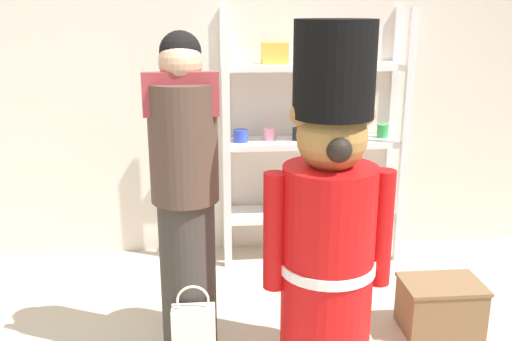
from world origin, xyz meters
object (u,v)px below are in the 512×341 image
display_crate (440,306)px  teddy_bear_guard (329,221)px  merchandise_shelf (312,136)px  shopping_bag (194,341)px  person_shopper (185,197)px

display_crate → teddy_bear_guard: bearing=-160.0°
merchandise_shelf → shopping_bag: bearing=-120.6°
teddy_bear_guard → merchandise_shelf: bearing=83.0°
shopping_bag → merchandise_shelf: bearing=59.4°
teddy_bear_guard → person_shopper: 0.69m
person_shopper → shopping_bag: size_ratio=3.37×
merchandise_shelf → display_crate: bearing=-63.1°
teddy_bear_guard → person_shopper: (-0.67, 0.17, 0.08)m
teddy_bear_guard → shopping_bag: (-0.64, -0.04, -0.58)m
display_crate → person_shopper: bearing=-176.2°
merchandise_shelf → display_crate: 1.40m
merchandise_shelf → shopping_bag: 1.73m
teddy_bear_guard → display_crate: 0.98m
merchandise_shelf → person_shopper: bearing=-125.7°
shopping_bag → display_crate: (1.35, 0.30, -0.05)m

